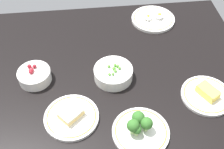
# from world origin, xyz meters

# --- Properties ---
(dining_table) EXTENTS (1.24, 1.04, 0.04)m
(dining_table) POSITION_xyz_m (0.00, 0.00, 0.02)
(dining_table) COLOR black
(dining_table) RESTS_ON ground
(bowl_peas) EXTENTS (0.16, 0.16, 0.07)m
(bowl_peas) POSITION_xyz_m (-0.01, 0.00, 0.07)
(bowl_peas) COLOR white
(bowl_peas) RESTS_ON dining_table
(plate_eggs) EXTENTS (0.22, 0.22, 0.05)m
(plate_eggs) POSITION_xyz_m (-0.26, -0.37, 0.05)
(plate_eggs) COLOR white
(plate_eggs) RESTS_ON dining_table
(plate_sandwich) EXTENTS (0.21, 0.21, 0.05)m
(plate_sandwich) POSITION_xyz_m (0.17, 0.19, 0.05)
(plate_sandwich) COLOR white
(plate_sandwich) RESTS_ON dining_table
(plate_cheese) EXTENTS (0.20, 0.20, 0.05)m
(plate_cheese) POSITION_xyz_m (-0.37, 0.14, 0.05)
(plate_cheese) COLOR white
(plate_cheese) RESTS_ON dining_table
(bowl_berries) EXTENTS (0.14, 0.14, 0.07)m
(bowl_berries) POSITION_xyz_m (0.32, -0.02, 0.07)
(bowl_berries) COLOR white
(bowl_berries) RESTS_ON dining_table
(plate_broccoli) EXTENTS (0.21, 0.21, 0.08)m
(plate_broccoli) POSITION_xyz_m (-0.07, 0.28, 0.06)
(plate_broccoli) COLOR white
(plate_broccoli) RESTS_ON dining_table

